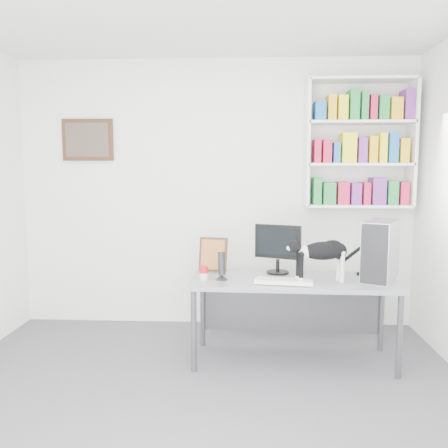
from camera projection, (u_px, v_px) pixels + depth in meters
The scene contains 11 objects.
room at pixel (194, 212), 2.85m from camera, with size 4.01×4.01×2.70m.
bookshelf at pixel (359, 144), 4.56m from camera, with size 1.03×0.28×1.24m, color white.
wall_art at pixel (88, 140), 4.81m from camera, with size 0.52×0.04×0.42m, color #4A2817.
desk at pixel (293, 320), 3.96m from camera, with size 1.68×0.65×0.70m, color gray.
monitor at pixel (278, 249), 4.11m from camera, with size 0.41×0.20×0.44m, color black.
keyboard at pixel (284, 281), 3.76m from camera, with size 0.46×0.18×0.04m, color white.
pc_tower at pixel (381, 250), 3.89m from camera, with size 0.22×0.49×0.49m, color silver.
speaker at pixel (222, 265), 3.88m from camera, with size 0.10×0.10×0.24m, color black.
leaning_print at pixel (213, 254), 4.21m from camera, with size 0.25×0.10×0.31m, color #4A2817.
soup_can at pixel (204, 273), 3.90m from camera, with size 0.07×0.07×0.11m, color red.
cat at pixel (322, 261), 3.78m from camera, with size 0.56×0.15×0.35m, color black, non-canonical shape.
Camera 1 is at (0.32, -2.83, 1.60)m, focal length 38.00 mm.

